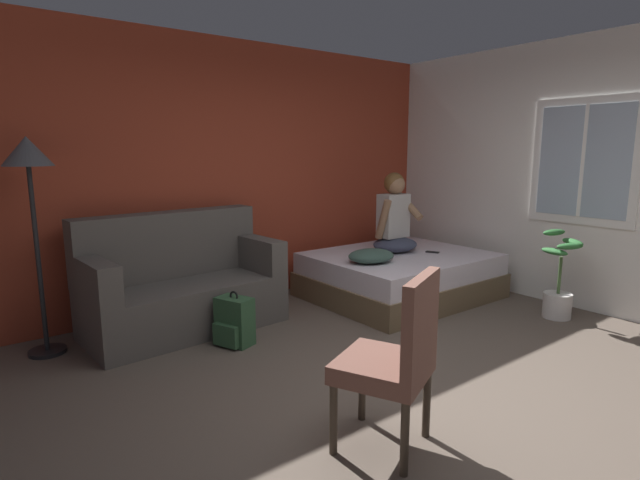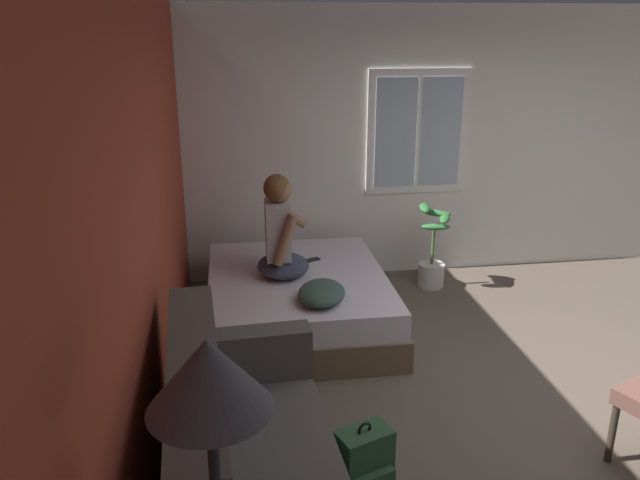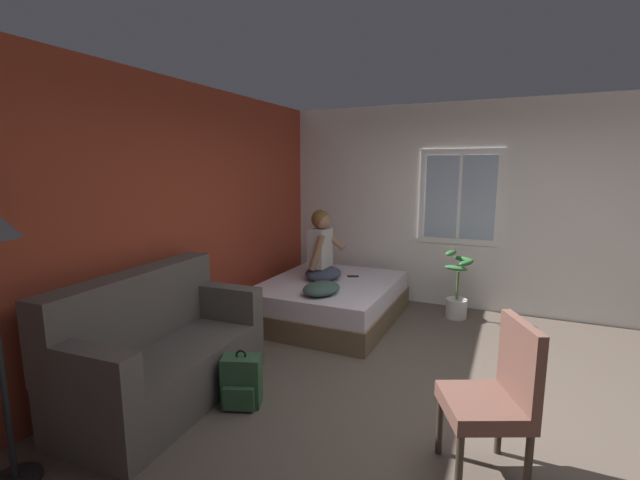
{
  "view_description": "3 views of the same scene",
  "coord_description": "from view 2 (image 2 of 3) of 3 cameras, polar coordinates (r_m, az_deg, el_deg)",
  "views": [
    {
      "loc": [
        -2.41,
        -1.95,
        1.6
      ],
      "look_at": [
        0.37,
        1.68,
        0.77
      ],
      "focal_mm": 28.0,
      "sensor_mm": 36.0,
      "label": 1
    },
    {
      "loc": [
        -3.38,
        2.27,
        2.5
      ],
      "look_at": [
        0.68,
        1.68,
        1.08
      ],
      "focal_mm": 35.0,
      "sensor_mm": 36.0,
      "label": 2
    },
    {
      "loc": [
        -3.18,
        -0.26,
        1.86
      ],
      "look_at": [
        0.75,
        1.54,
        1.13
      ],
      "focal_mm": 24.0,
      "sensor_mm": 36.0,
      "label": 3
    }
  ],
  "objects": [
    {
      "name": "wall_side_with_window",
      "position": [
        6.63,
        11.95,
        8.68
      ],
      "size": [
        0.19,
        6.87,
        2.7
      ],
      "color": "silver",
      "rests_on": "ground"
    },
    {
      "name": "floor_lamp",
      "position": [
        1.86,
        -9.88,
        -16.28
      ],
      "size": [
        0.36,
        0.36,
        1.7
      ],
      "color": "black",
      "rests_on": "ground"
    },
    {
      "name": "person_seated",
      "position": [
        5.23,
        -3.65,
        0.48
      ],
      "size": [
        0.53,
        0.45,
        0.88
      ],
      "color": "#383D51",
      "rests_on": "bed"
    },
    {
      "name": "cell_phone",
      "position": [
        5.66,
        -0.71,
        -1.81
      ],
      "size": [
        0.12,
        0.16,
        0.01
      ],
      "primitive_type": "cube",
      "rotation": [
        0.0,
        0.0,
        3.57
      ],
      "color": "black",
      "rests_on": "bed"
    },
    {
      "name": "ground_plane",
      "position": [
        4.78,
        22.29,
        -14.1
      ],
      "size": [
        40.0,
        40.0,
        0.0
      ],
      "primitive_type": "plane",
      "color": "brown"
    },
    {
      "name": "potted_plant",
      "position": [
        6.31,
        10.23,
        -1.63
      ],
      "size": [
        0.39,
        0.37,
        0.85
      ],
      "color": "silver",
      "rests_on": "ground"
    },
    {
      "name": "couch",
      "position": [
        3.36,
        -6.79,
        -19.91
      ],
      "size": [
        1.75,
        0.93,
        1.04
      ],
      "color": "#514C47",
      "rests_on": "ground"
    },
    {
      "name": "wall_back_accent",
      "position": [
        3.61,
        -16.58,
        -0.32
      ],
      "size": [
        10.33,
        0.16,
        2.7
      ],
      "primitive_type": "cube",
      "color": "#993823",
      "rests_on": "ground"
    },
    {
      "name": "bed",
      "position": [
        5.43,
        -2.07,
        -5.58
      ],
      "size": [
        1.87,
        1.54,
        0.48
      ],
      "color": "brown",
      "rests_on": "ground"
    },
    {
      "name": "throw_pillow",
      "position": [
        4.81,
        0.16,
        -4.84
      ],
      "size": [
        0.55,
        0.47,
        0.14
      ],
      "primitive_type": "ellipsoid",
      "rotation": [
        0.0,
        0.0,
        -0.25
      ],
      "color": "#385147",
      "rests_on": "bed"
    },
    {
      "name": "backpack",
      "position": [
        3.68,
        4.11,
        -19.76
      ],
      "size": [
        0.31,
        0.34,
        0.46
      ],
      "color": "#2D5133",
      "rests_on": "ground"
    }
  ]
}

